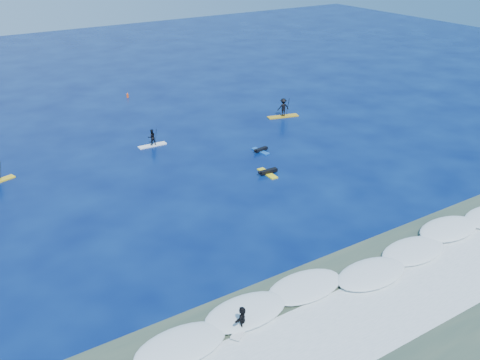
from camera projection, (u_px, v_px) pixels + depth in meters
ground at (255, 208)px, 38.66m from camera, size 160.00×160.00×0.00m
shallow_water at (404, 315)px, 28.04m from camera, size 90.00×13.00×0.01m
breaking_wave at (351, 277)px, 31.08m from camera, size 40.00×6.00×0.30m
whitewater at (390, 305)px, 28.80m from camera, size 34.00×5.00×0.02m
sup_paddler_center at (152, 139)px, 49.22m from camera, size 2.67×0.75×1.86m
sup_paddler_right at (283, 109)px, 56.59m from camera, size 3.46×1.65×2.36m
prone_paddler_near at (268, 172)px, 43.88m from camera, size 1.80×2.29×0.47m
prone_paddler_far at (260, 150)px, 48.19m from camera, size 1.57×2.02×0.41m
wave_surfer at (242, 319)px, 26.66m from camera, size 1.79×1.43×1.32m
marker_buoy at (128, 95)px, 63.20m from camera, size 0.26×0.26×0.62m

